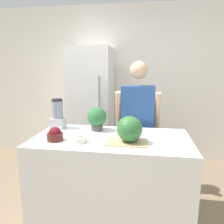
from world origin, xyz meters
TOP-DOWN VIEW (x-y plane):
  - wall_back at (0.00, 2.14)m, footprint 8.00×0.06m
  - counter_island at (0.00, 0.41)m, footprint 1.56×0.81m
  - refrigerator at (-0.54, 1.76)m, footprint 0.67×0.69m
  - person at (0.24, 1.03)m, footprint 0.54×0.26m
  - cutting_board at (0.17, 0.26)m, footprint 0.38×0.24m
  - watermelon at (0.19, 0.27)m, footprint 0.24×0.24m
  - bowl_cherries at (-0.52, 0.23)m, footprint 0.15×0.15m
  - bowl_cream at (-0.28, 0.22)m, footprint 0.14×0.14m
  - blender at (-0.65, 0.64)m, footprint 0.15×0.15m
  - potted_plant at (-0.20, 0.63)m, footprint 0.21×0.21m

SIDE VIEW (x-z plane):
  - counter_island at x=0.00m, z-range 0.00..0.90m
  - person at x=0.24m, z-range 0.02..1.68m
  - cutting_board at x=0.17m, z-range 0.90..0.91m
  - bowl_cream at x=-0.28m, z-range 0.89..0.97m
  - refrigerator at x=-0.54m, z-range 0.00..1.89m
  - bowl_cherries at x=-0.52m, z-range 0.89..1.02m
  - watermelon at x=0.19m, z-range 0.91..1.15m
  - potted_plant at x=-0.20m, z-range 0.91..1.17m
  - blender at x=-0.65m, z-range 0.88..1.22m
  - wall_back at x=0.00m, z-range 0.00..2.60m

